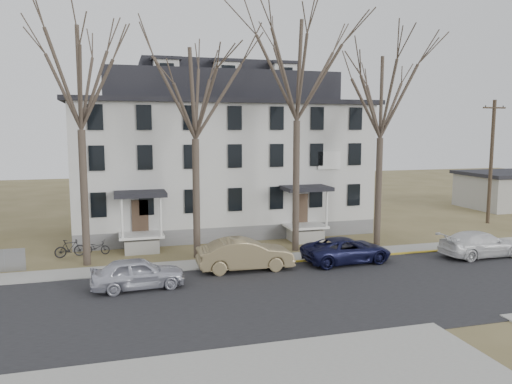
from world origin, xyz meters
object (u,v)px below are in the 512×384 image
object	(u,v)px
bicycle_right	(70,249)
car_white	(481,245)
tree_mid_right	(382,91)
car_tan	(245,255)
utility_pole_far	(491,160)
car_navy	(347,251)
tree_mid_left	(195,87)
boarding_house	(219,155)
bicycle_left	(97,248)
car_silver	(138,274)
tree_center	(297,63)
tree_far_left	(79,70)

from	to	relation	value
bicycle_right	car_white	bearing A→B (deg)	-118.96
tree_mid_right	car_tan	size ratio (longest dim) A/B	2.56
utility_pole_far	car_navy	bearing A→B (deg)	-154.14
tree_mid_left	car_navy	size ratio (longest dim) A/B	2.58
tree_mid_left	bicycle_right	distance (m)	11.63
boarding_house	utility_pole_far	bearing A→B (deg)	-10.92
bicycle_left	boarding_house	bearing A→B (deg)	-38.38
boarding_house	car_silver	bearing A→B (deg)	-116.33
tree_center	car_navy	xyz separation A→B (m)	(1.71, -3.45, -10.40)
tree_mid_left	car_white	distance (m)	18.55
car_tan	boarding_house	bearing A→B (deg)	-3.55
car_navy	boarding_house	bearing A→B (deg)	18.48
car_white	boarding_house	bearing A→B (deg)	43.39
car_silver	car_tan	bearing A→B (deg)	-77.49
boarding_house	utility_pole_far	xyz separation A→B (m)	(20.50, -3.95, -0.47)
bicycle_right	car_tan	bearing A→B (deg)	-133.75
car_tan	bicycle_left	size ratio (longest dim) A/B	3.19
boarding_house	car_white	distance (m)	18.42
tree_mid_right	car_navy	world-z (taller)	tree_mid_right
tree_center	car_tan	size ratio (longest dim) A/B	2.96
car_tan	car_navy	distance (m)	5.72
car_silver	bicycle_left	size ratio (longest dim) A/B	2.72
car_navy	car_tan	bearing A→B (deg)	85.52
car_silver	car_white	size ratio (longest dim) A/B	0.85
tree_mid_right	bicycle_left	distance (m)	19.51
tree_mid_right	car_navy	size ratio (longest dim) A/B	2.58
car_white	tree_far_left	bearing A→B (deg)	76.62
boarding_house	tree_far_left	world-z (taller)	tree_far_left
utility_pole_far	bicycle_right	bearing A→B (deg)	-175.59
utility_pole_far	car_silver	size ratio (longest dim) A/B	2.24
car_tan	car_white	size ratio (longest dim) A/B	1.00
car_white	bicycle_left	xyz separation A→B (m)	(-21.27, 6.48, -0.31)
bicycle_left	car_white	bearing A→B (deg)	-90.47
tree_mid_left	tree_mid_right	bearing A→B (deg)	0.00
car_white	bicycle_left	bearing A→B (deg)	71.05
boarding_house	tree_mid_right	bearing A→B (deg)	-43.81
car_tan	car_white	bearing A→B (deg)	-92.70
car_navy	bicycle_right	bearing A→B (deg)	66.60
tree_center	car_silver	distance (m)	14.93
tree_mid_right	tree_center	bearing A→B (deg)	180.00
tree_far_left	utility_pole_far	distance (m)	30.29
tree_mid_left	car_silver	xyz separation A→B (m)	(-3.51, -5.00, -8.88)
boarding_house	bicycle_left	world-z (taller)	boarding_house
tree_mid_right	bicycle_left	world-z (taller)	tree_mid_right
tree_center	utility_pole_far	xyz separation A→B (m)	(17.50, 4.20, -6.18)
tree_mid_left	car_navy	bearing A→B (deg)	-24.14
tree_center	car_white	distance (m)	14.84
tree_mid_left	car_tan	bearing A→B (deg)	-59.42
utility_pole_far	tree_mid_right	bearing A→B (deg)	-160.71
car_tan	bicycle_right	xyz separation A→B (m)	(-8.99, 5.21, -0.31)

